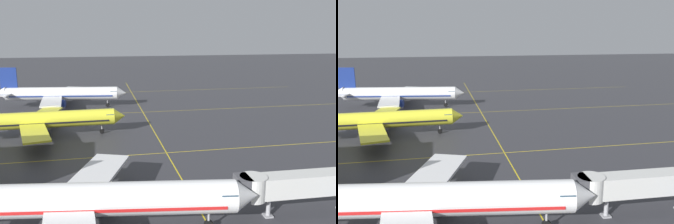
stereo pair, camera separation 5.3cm
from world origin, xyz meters
TOP-DOWN VIEW (x-y plane):
  - airliner_front_gate at (-13.83, 8.18)m, footprint 38.45×32.86m
  - airliner_second_row at (-24.72, 49.06)m, footprint 35.93×31.07m
  - airliner_third_row at (-23.59, 80.56)m, footprint 39.34×33.64m
  - taxiway_markings at (0.00, 51.30)m, footprint 131.04×156.34m
  - jet_bridge at (10.79, 7.52)m, footprint 16.90×3.40m

SIDE VIEW (x-z plane):
  - taxiway_markings at x=0.00m, z-range 0.00..0.01m
  - airliner_second_row at x=-24.72m, z-range -1.78..9.42m
  - jet_bridge at x=10.79m, z-range 1.26..6.85m
  - airliner_front_gate at x=-13.83m, z-range -1.90..10.06m
  - airliner_third_row at x=-23.59m, z-range -1.94..10.29m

